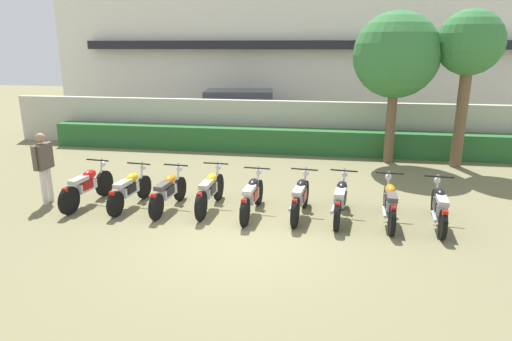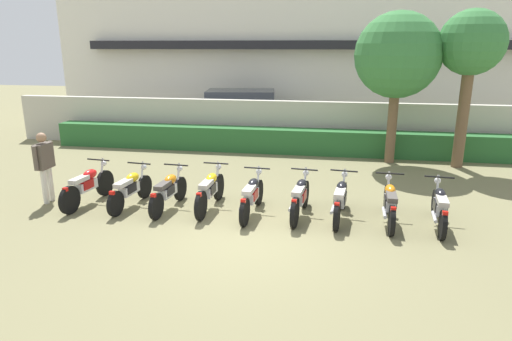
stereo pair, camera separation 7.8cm
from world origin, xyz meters
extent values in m
plane|color=olive|center=(0.00, 0.00, 0.00)|extent=(60.00, 60.00, 0.00)
cube|color=silver|center=(0.00, 14.70, 3.31)|extent=(21.95, 6.00, 6.62)
cube|color=black|center=(0.00, 11.45, 3.64)|extent=(18.44, 0.50, 0.36)
cube|color=#BCB7A8|center=(0.00, 7.96, 0.86)|extent=(20.85, 0.30, 1.73)
cube|color=#28602D|center=(0.00, 7.26, 0.42)|extent=(16.68, 0.70, 0.84)
cube|color=#9EA3A8|center=(-1.85, 9.83, 0.74)|extent=(4.71, 2.44, 1.00)
cube|color=#2D333D|center=(-2.05, 9.80, 1.57)|extent=(2.90, 2.05, 0.65)
cylinder|color=black|center=(-0.42, 10.96, 0.34)|extent=(0.70, 0.31, 0.68)
cylinder|color=black|center=(-0.17, 9.12, 0.34)|extent=(0.70, 0.31, 0.68)
cylinder|color=black|center=(-3.54, 10.53, 0.34)|extent=(0.70, 0.31, 0.68)
cylinder|color=black|center=(-3.29, 8.70, 0.34)|extent=(0.70, 0.31, 0.68)
cylinder|color=brown|center=(3.50, 6.53, 1.22)|extent=(0.30, 0.30, 2.44)
sphere|color=#387A3D|center=(3.50, 6.53, 3.35)|extent=(2.59, 2.59, 2.59)
cylinder|color=brown|center=(5.50, 6.29, 1.53)|extent=(0.33, 0.33, 3.05)
sphere|color=#387A3D|center=(5.50, 6.29, 3.71)|extent=(1.89, 1.89, 1.89)
cylinder|color=black|center=(-3.88, 1.92, 0.32)|extent=(0.16, 0.65, 0.64)
cylinder|color=black|center=(-4.03, 0.60, 0.32)|extent=(0.16, 0.65, 0.64)
cube|color=silver|center=(-3.96, 1.21, 0.47)|extent=(0.26, 0.62, 0.22)
ellipsoid|color=red|center=(-3.94, 1.38, 0.70)|extent=(0.27, 0.46, 0.22)
cube|color=beige|center=(-3.98, 0.98, 0.68)|extent=(0.26, 0.54, 0.10)
cube|color=red|center=(-4.04, 0.50, 0.60)|extent=(0.11, 0.09, 0.08)
cylinder|color=silver|center=(-3.89, 1.83, 0.64)|extent=(0.07, 0.23, 0.65)
cylinder|color=black|center=(-3.90, 1.74, 0.96)|extent=(0.60, 0.10, 0.04)
sphere|color=silver|center=(-3.88, 1.94, 0.82)|extent=(0.14, 0.14, 0.14)
cylinder|color=silver|center=(-4.10, 0.97, 0.34)|extent=(0.13, 0.55, 0.07)
cube|color=#A51414|center=(-3.96, 1.16, 0.52)|extent=(0.28, 0.38, 0.20)
cylinder|color=black|center=(-2.82, 1.90, 0.29)|extent=(0.15, 0.58, 0.57)
cylinder|color=black|center=(-2.95, 0.64, 0.29)|extent=(0.15, 0.58, 0.57)
cube|color=silver|center=(-2.89, 1.22, 0.44)|extent=(0.26, 0.62, 0.22)
ellipsoid|color=yellow|center=(-2.88, 1.39, 0.67)|extent=(0.26, 0.46, 0.22)
cube|color=beige|center=(-2.92, 0.99, 0.65)|extent=(0.25, 0.54, 0.10)
cube|color=red|center=(-2.97, 0.54, 0.57)|extent=(0.11, 0.09, 0.08)
cylinder|color=silver|center=(-2.83, 1.81, 0.61)|extent=(0.07, 0.23, 0.65)
cylinder|color=black|center=(-2.84, 1.72, 0.93)|extent=(0.60, 0.10, 0.04)
sphere|color=silver|center=(-2.82, 1.92, 0.79)|extent=(0.14, 0.14, 0.14)
cylinder|color=silver|center=(-3.04, 0.98, 0.31)|extent=(0.13, 0.55, 0.07)
cube|color=black|center=(-2.90, 1.17, 0.49)|extent=(0.28, 0.38, 0.20)
cylinder|color=black|center=(-1.91, 1.90, 0.29)|extent=(0.14, 0.58, 0.58)
cylinder|color=black|center=(-2.01, 0.63, 0.29)|extent=(0.14, 0.58, 0.58)
cube|color=silver|center=(-1.96, 1.21, 0.44)|extent=(0.25, 0.61, 0.22)
ellipsoid|color=orange|center=(-1.95, 1.38, 0.67)|extent=(0.25, 0.46, 0.22)
cube|color=#4C4742|center=(-1.98, 0.98, 0.65)|extent=(0.24, 0.53, 0.10)
cube|color=red|center=(-2.01, 0.53, 0.57)|extent=(0.11, 0.09, 0.08)
cylinder|color=silver|center=(-1.91, 1.81, 0.61)|extent=(0.07, 0.23, 0.65)
cylinder|color=black|center=(-1.92, 1.72, 0.93)|extent=(0.60, 0.08, 0.04)
sphere|color=silver|center=(-1.90, 1.92, 0.79)|extent=(0.14, 0.14, 0.14)
cylinder|color=silver|center=(-2.10, 0.97, 0.31)|extent=(0.11, 0.55, 0.07)
cube|color=black|center=(-1.96, 1.16, 0.49)|extent=(0.27, 0.38, 0.20)
cylinder|color=black|center=(-1.00, 2.09, 0.32)|extent=(0.11, 0.64, 0.64)
cylinder|color=black|center=(-1.05, 0.76, 0.32)|extent=(0.11, 0.64, 0.64)
cube|color=silver|center=(-1.02, 1.37, 0.47)|extent=(0.22, 0.61, 0.22)
ellipsoid|color=yellow|center=(-1.02, 1.54, 0.70)|extent=(0.24, 0.45, 0.22)
cube|color=#B2ADA3|center=(-1.03, 1.14, 0.68)|extent=(0.22, 0.53, 0.10)
cube|color=red|center=(-1.05, 0.66, 0.60)|extent=(0.10, 0.08, 0.08)
cylinder|color=silver|center=(-1.00, 2.00, 0.64)|extent=(0.06, 0.23, 0.65)
cylinder|color=black|center=(-1.00, 1.91, 0.96)|extent=(0.60, 0.06, 0.04)
sphere|color=silver|center=(-1.00, 2.11, 0.82)|extent=(0.14, 0.14, 0.14)
cylinder|color=silver|center=(-1.15, 1.13, 0.34)|extent=(0.09, 0.55, 0.07)
cube|color=black|center=(-1.03, 1.32, 0.52)|extent=(0.25, 0.37, 0.20)
cylinder|color=black|center=(0.02, 1.91, 0.30)|extent=(0.12, 0.60, 0.60)
cylinder|color=black|center=(-0.06, 0.59, 0.30)|extent=(0.12, 0.60, 0.60)
cube|color=silver|center=(-0.02, 1.20, 0.45)|extent=(0.23, 0.61, 0.22)
ellipsoid|color=black|center=(-0.01, 1.37, 0.68)|extent=(0.24, 0.45, 0.22)
cube|color=beige|center=(-0.04, 0.97, 0.66)|extent=(0.23, 0.53, 0.10)
cube|color=red|center=(-0.06, 0.49, 0.58)|extent=(0.10, 0.09, 0.08)
cylinder|color=silver|center=(0.01, 1.82, 0.62)|extent=(0.06, 0.23, 0.65)
cylinder|color=black|center=(0.01, 1.73, 0.94)|extent=(0.60, 0.07, 0.04)
sphere|color=silver|center=(0.02, 1.93, 0.80)|extent=(0.14, 0.14, 0.14)
cylinder|color=silver|center=(-0.16, 0.96, 0.32)|extent=(0.10, 0.55, 0.07)
cube|color=#A51414|center=(-0.03, 1.15, 0.50)|extent=(0.26, 0.37, 0.20)
cylinder|color=black|center=(1.10, 1.93, 0.31)|extent=(0.15, 0.64, 0.63)
cylinder|color=black|center=(0.97, 0.69, 0.31)|extent=(0.15, 0.64, 0.63)
cube|color=silver|center=(1.03, 1.26, 0.46)|extent=(0.26, 0.62, 0.22)
ellipsoid|color=black|center=(1.05, 1.43, 0.69)|extent=(0.26, 0.46, 0.22)
cube|color=#B2ADA3|center=(1.01, 1.03, 0.67)|extent=(0.25, 0.54, 0.10)
cube|color=red|center=(0.96, 0.60, 0.59)|extent=(0.11, 0.09, 0.08)
cylinder|color=silver|center=(1.09, 1.84, 0.63)|extent=(0.07, 0.23, 0.65)
cylinder|color=black|center=(1.08, 1.75, 0.95)|extent=(0.60, 0.10, 0.04)
sphere|color=silver|center=(1.10, 1.95, 0.81)|extent=(0.14, 0.14, 0.14)
cylinder|color=silver|center=(0.89, 1.03, 0.33)|extent=(0.13, 0.55, 0.07)
cube|color=#A51414|center=(1.03, 1.21, 0.51)|extent=(0.28, 0.38, 0.20)
cylinder|color=black|center=(1.98, 1.99, 0.31)|extent=(0.16, 0.62, 0.62)
cylinder|color=black|center=(1.83, 0.67, 0.31)|extent=(0.16, 0.62, 0.62)
cube|color=silver|center=(1.90, 1.28, 0.46)|extent=(0.27, 0.62, 0.22)
ellipsoid|color=black|center=(1.92, 1.45, 0.69)|extent=(0.27, 0.46, 0.22)
cube|color=beige|center=(1.87, 1.05, 0.67)|extent=(0.26, 0.54, 0.10)
cube|color=red|center=(1.82, 0.57, 0.59)|extent=(0.11, 0.09, 0.08)
cylinder|color=silver|center=(1.97, 1.90, 0.63)|extent=(0.08, 0.23, 0.65)
cylinder|color=black|center=(1.96, 1.81, 0.95)|extent=(0.60, 0.10, 0.04)
sphere|color=silver|center=(1.98, 2.01, 0.81)|extent=(0.14, 0.14, 0.14)
cylinder|color=silver|center=(1.75, 1.05, 0.33)|extent=(0.13, 0.55, 0.07)
cube|color=black|center=(1.89, 1.23, 0.51)|extent=(0.28, 0.38, 0.20)
cylinder|color=black|center=(2.94, 1.95, 0.31)|extent=(0.11, 0.61, 0.61)
cylinder|color=black|center=(2.90, 0.62, 0.31)|extent=(0.11, 0.61, 0.61)
cube|color=silver|center=(2.92, 1.23, 0.46)|extent=(0.22, 0.61, 0.22)
ellipsoid|color=orange|center=(2.92, 1.40, 0.69)|extent=(0.23, 0.45, 0.22)
cube|color=#4C4742|center=(2.91, 1.00, 0.67)|extent=(0.22, 0.53, 0.10)
cube|color=red|center=(2.89, 0.52, 0.59)|extent=(0.10, 0.08, 0.08)
cylinder|color=silver|center=(2.94, 1.86, 0.63)|extent=(0.06, 0.23, 0.65)
cylinder|color=black|center=(2.93, 1.77, 0.95)|extent=(0.60, 0.06, 0.04)
sphere|color=silver|center=(2.94, 1.97, 0.81)|extent=(0.14, 0.14, 0.14)
cylinder|color=silver|center=(2.79, 0.99, 0.33)|extent=(0.09, 0.55, 0.07)
cube|color=black|center=(2.91, 1.18, 0.51)|extent=(0.25, 0.37, 0.20)
cylinder|color=black|center=(3.97, 1.90, 0.29)|extent=(0.14, 0.59, 0.58)
cylinder|color=black|center=(3.85, 0.59, 0.29)|extent=(0.14, 0.59, 0.58)
cube|color=silver|center=(3.90, 1.20, 0.44)|extent=(0.25, 0.62, 0.22)
ellipsoid|color=black|center=(3.92, 1.37, 0.67)|extent=(0.26, 0.46, 0.22)
cube|color=#B2ADA3|center=(3.88, 0.97, 0.65)|extent=(0.25, 0.54, 0.10)
cube|color=red|center=(3.84, 0.49, 0.57)|extent=(0.11, 0.09, 0.08)
cylinder|color=silver|center=(3.96, 1.81, 0.61)|extent=(0.07, 0.23, 0.65)
cylinder|color=black|center=(3.95, 1.72, 0.93)|extent=(0.60, 0.09, 0.04)
sphere|color=silver|center=(3.97, 1.92, 0.79)|extent=(0.14, 0.14, 0.14)
cylinder|color=silver|center=(3.76, 0.96, 0.31)|extent=(0.12, 0.55, 0.07)
cube|color=black|center=(3.90, 1.15, 0.49)|extent=(0.27, 0.38, 0.20)
cylinder|color=silver|center=(-4.97, 1.33, 0.42)|extent=(0.13, 0.13, 0.84)
cylinder|color=silver|center=(-4.97, 1.11, 0.42)|extent=(0.13, 0.13, 0.84)
cube|color=brown|center=(-4.97, 1.22, 1.14)|extent=(0.22, 0.49, 0.59)
cylinder|color=brown|center=(-4.97, 1.51, 1.15)|extent=(0.09, 0.09, 0.56)
cylinder|color=brown|center=(-4.97, 0.92, 1.15)|extent=(0.09, 0.09, 0.56)
sphere|color=#9E7556|center=(-4.97, 1.22, 1.58)|extent=(0.23, 0.23, 0.23)
camera|label=1|loc=(1.59, -7.89, 3.64)|focal=31.22mm
camera|label=2|loc=(1.66, -7.87, 3.64)|focal=31.22mm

